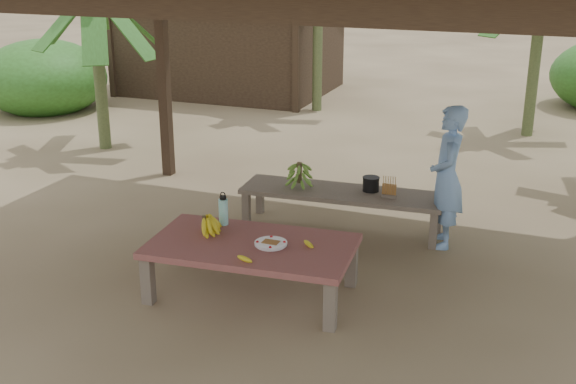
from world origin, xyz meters
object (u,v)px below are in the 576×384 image
at_px(work_table, 252,250).
at_px(bench, 342,196).
at_px(ripe_banana_bunch, 204,223).
at_px(cooking_pot, 371,184).
at_px(water_flask, 223,211).
at_px(woman, 447,177).
at_px(plate, 271,244).

height_order(work_table, bench, work_table).
relative_size(ripe_banana_bunch, cooking_pot, 1.66).
bearing_deg(ripe_banana_bunch, work_table, -7.93).
distance_m(water_flask, woman, 2.34).
height_order(plate, woman, woman).
xyz_separation_m(ripe_banana_bunch, water_flask, (0.08, 0.25, 0.05)).
height_order(bench, cooking_pot, cooking_pot).
xyz_separation_m(ripe_banana_bunch, woman, (1.91, 1.69, 0.16)).
height_order(bench, water_flask, water_flask).
bearing_deg(ripe_banana_bunch, plate, -5.00).
distance_m(ripe_banana_bunch, woman, 2.55).
xyz_separation_m(work_table, water_flask, (-0.43, 0.32, 0.20)).
distance_m(ripe_banana_bunch, cooking_pot, 2.12).
relative_size(ripe_banana_bunch, plate, 1.02).
xyz_separation_m(work_table, bench, (0.29, 1.78, -0.04)).
height_order(cooking_pot, woman, woman).
relative_size(plate, water_flask, 0.89).
distance_m(bench, woman, 1.17).
bearing_deg(bench, plate, -97.39).
xyz_separation_m(work_table, ripe_banana_bunch, (-0.50, 0.07, 0.15)).
height_order(plate, cooking_pot, cooking_pot).
relative_size(work_table, water_flask, 5.78).
bearing_deg(cooking_pot, water_flask, -122.59).
xyz_separation_m(bench, woman, (1.12, -0.02, 0.35)).
relative_size(cooking_pot, woman, 0.12).
xyz_separation_m(bench, plate, (-0.11, -1.77, 0.12)).
height_order(bench, ripe_banana_bunch, ripe_banana_bunch).
xyz_separation_m(ripe_banana_bunch, plate, (0.68, -0.06, -0.07)).
distance_m(work_table, plate, 0.20).
distance_m(bench, plate, 1.78).
bearing_deg(water_flask, plate, -26.72).
bearing_deg(bench, cooking_pot, 17.55).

